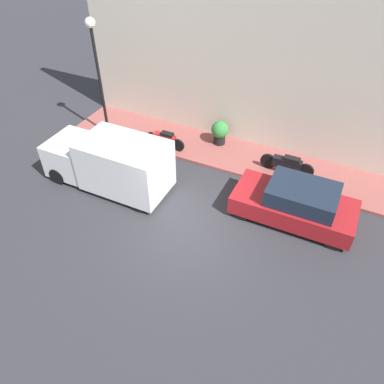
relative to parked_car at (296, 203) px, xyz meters
The scene contains 9 objects.
ground_plane 3.76m from the parked_car, 124.86° to the left, with size 60.00×60.00×0.00m, color #2D2D33.
sidewalk 4.00m from the parked_car, 50.15° to the left, with size 2.33×14.83×0.12m.
building_facade 5.87m from the parked_car, 38.24° to the left, with size 0.30×14.83×7.79m.
parked_car is the anchor object (origin of this frame).
delivery_van 6.71m from the parked_car, 99.80° to the left, with size 1.88×4.67×2.01m.
motorcycle_red 6.18m from the parked_car, 73.44° to the left, with size 0.30×1.80×0.73m.
motorcycle_black 2.40m from the parked_car, 20.81° to the left, with size 0.30×2.08×0.74m.
streetlamp 9.33m from the parked_car, 79.49° to the left, with size 0.39×0.39×4.89m.
potted_plant 5.00m from the parked_car, 52.59° to the left, with size 0.73×0.73×1.03m.
Camera 1 is at (-7.59, -3.89, 9.01)m, focal length 35.00 mm.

